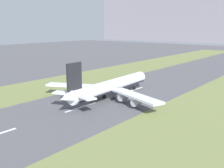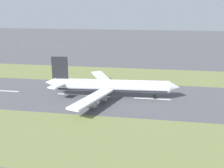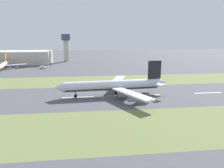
# 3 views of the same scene
# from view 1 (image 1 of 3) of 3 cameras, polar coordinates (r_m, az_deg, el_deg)

# --- Properties ---
(ground_plane) EXTENTS (800.00, 800.00, 0.00)m
(ground_plane) POSITION_cam_1_polar(r_m,az_deg,el_deg) (129.06, -0.15, -2.92)
(ground_plane) COLOR #4C4C51
(grass_median_west) EXTENTS (40.00, 600.00, 0.01)m
(grass_median_west) POSITION_cam_1_polar(r_m,az_deg,el_deg) (160.52, -12.69, -0.17)
(grass_median_west) COLOR olive
(grass_median_west) RESTS_ON ground
(grass_median_east) EXTENTS (40.00, 600.00, 0.01)m
(grass_median_east) POSITION_cam_1_polar(r_m,az_deg,el_deg) (107.68, 18.87, -6.74)
(grass_median_east) COLOR olive
(grass_median_east) RESTS_ON ground
(centreline_dash_mid) EXTENTS (1.20, 18.00, 0.01)m
(centreline_dash_mid) POSITION_cam_1_polar(r_m,az_deg,el_deg) (114.37, -6.77, -5.02)
(centreline_dash_mid) COLOR silver
(centreline_dash_mid) RESTS_ON ground
(centreline_dash_far) EXTENTS (1.20, 18.00, 0.01)m
(centreline_dash_far) POSITION_cam_1_polar(r_m,az_deg,el_deg) (143.99, 4.69, -1.34)
(centreline_dash_far) COLOR silver
(centreline_dash_far) RESTS_ON ground
(airplane_main_jet) EXTENTS (63.99, 67.22, 20.20)m
(airplane_main_jet) POSITION_cam_1_polar(r_m,az_deg,el_deg) (124.85, -0.50, -0.59)
(airplane_main_jet) COLOR silver
(airplane_main_jet) RESTS_ON ground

